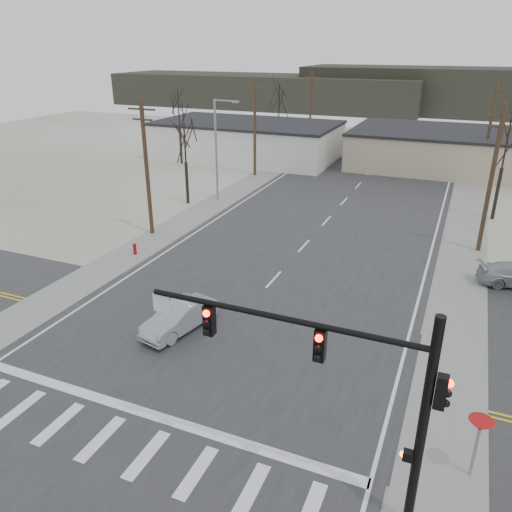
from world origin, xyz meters
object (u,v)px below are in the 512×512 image
at_px(traffic_signal_mast, 356,382).
at_px(car_far_a, 392,150).
at_px(fire_hydrant, 135,249).
at_px(car_far_b, 351,147).
at_px(sedan_crossing, 179,317).

distance_m(traffic_signal_mast, car_far_a, 55.10).
relative_size(traffic_signal_mast, fire_hydrant, 10.29).
xyz_separation_m(fire_hydrant, car_far_a, (10.99, 40.30, 0.29)).
xyz_separation_m(traffic_signal_mast, fire_hydrant, (-18.09, 14.20, -4.22)).
height_order(fire_hydrant, car_far_b, car_far_b).
height_order(traffic_signal_mast, sedan_crossing, traffic_signal_mast).
relative_size(fire_hydrant, car_far_a, 0.18).
height_order(traffic_signal_mast, car_far_b, traffic_signal_mast).
relative_size(car_far_a, car_far_b, 1.31).
distance_m(fire_hydrant, car_far_b, 41.07).
relative_size(traffic_signal_mast, sedan_crossing, 2.06).
relative_size(traffic_signal_mast, car_far_b, 2.44).
bearing_deg(fire_hydrant, traffic_signal_mast, -38.13).
distance_m(traffic_signal_mast, car_far_b, 56.45).
bearing_deg(sedan_crossing, fire_hydrant, 150.36).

